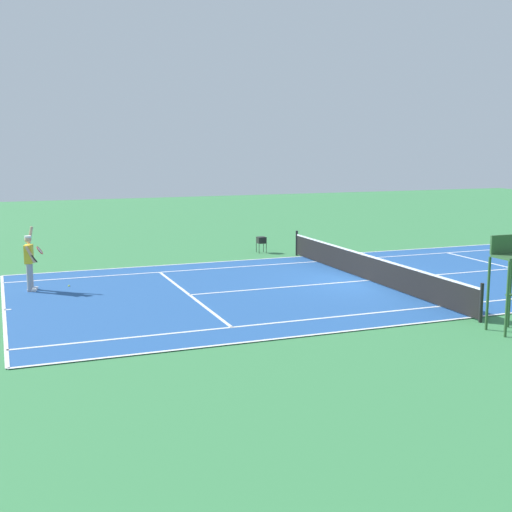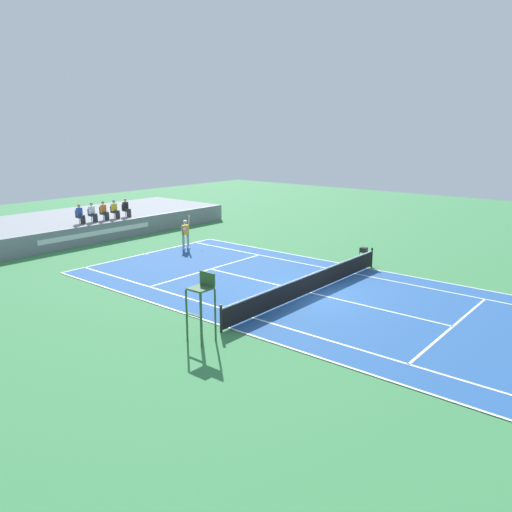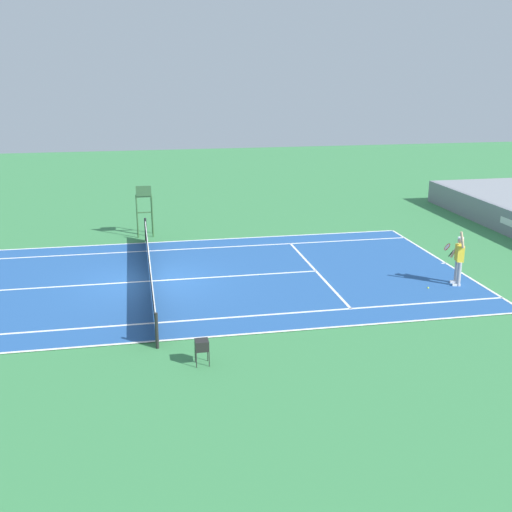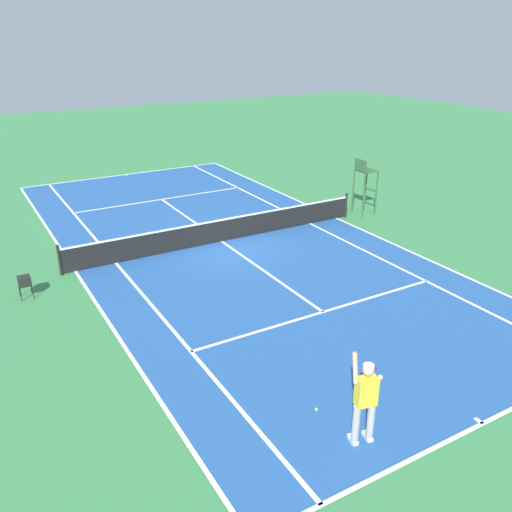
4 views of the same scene
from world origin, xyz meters
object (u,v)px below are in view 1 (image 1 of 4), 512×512
Objects in this scene: tennis_ball at (69,286)px; tennis_player at (30,261)px; ball_hopper at (261,240)px; umpire_chair at (508,271)px.

tennis_player is at bearing 100.24° from tennis_ball.
tennis_player is 1.56m from tennis_ball.
umpire_chair is at bearing -175.36° from ball_hopper.
ball_hopper is at bearing 4.64° from umpire_chair.
ball_hopper is (4.70, -9.88, -0.42)m from tennis_player.
umpire_chair is (-9.36, -11.02, 0.56)m from tennis_player.
umpire_chair reaches higher than ball_hopper.
tennis_player is 2.98× the size of ball_hopper.
tennis_ball is 13.80m from umpire_chair.
tennis_ball is (0.22, -1.21, -0.96)m from tennis_player.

